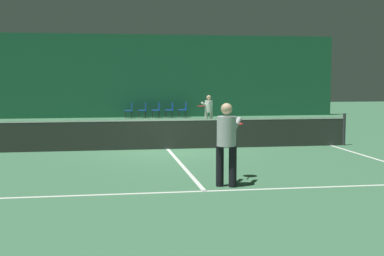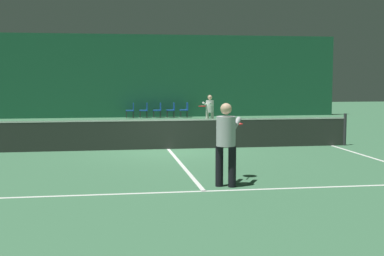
{
  "view_description": "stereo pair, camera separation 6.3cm",
  "coord_description": "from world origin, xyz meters",
  "views": [
    {
      "loc": [
        -1.94,
        -16.75,
        2.28
      ],
      "look_at": [
        0.21,
        -3.52,
        1.0
      ],
      "focal_mm": 50.0,
      "sensor_mm": 36.0,
      "label": 1
    },
    {
      "loc": [
        -1.88,
        -16.76,
        2.28
      ],
      "look_at": [
        0.21,
        -3.52,
        1.0
      ],
      "focal_mm": 50.0,
      "sensor_mm": 36.0,
      "label": 2
    }
  ],
  "objects": [
    {
      "name": "backdrop_curtain",
      "position": [
        0.0,
        13.81,
        2.34
      ],
      "size": [
        23.0,
        0.12,
        4.69
      ],
      "color": "#1E5B3D",
      "rests_on": "ground"
    },
    {
      "name": "courtside_chair_3",
      "position": [
        1.7,
        13.26,
        0.49
      ],
      "size": [
        0.44,
        0.44,
        0.84
      ],
      "rotation": [
        0.0,
        0.0,
        -1.57
      ],
      "color": "#2D2D2D",
      "rests_on": "ground"
    },
    {
      "name": "courtside_chair_4",
      "position": [
        2.47,
        13.26,
        0.49
      ],
      "size": [
        0.44,
        0.44,
        0.84
      ],
      "rotation": [
        0.0,
        0.0,
        -1.57
      ],
      "color": "#2D2D2D",
      "rests_on": "ground"
    },
    {
      "name": "player_far",
      "position": [
        2.55,
        6.33,
        0.87
      ],
      "size": [
        0.94,
        1.26,
        1.49
      ],
      "rotation": [
        0.0,
        0.0,
        -2.11
      ],
      "color": "beige",
      "rests_on": "ground"
    },
    {
      "name": "court_line_baseline_far",
      "position": [
        0.0,
        11.9,
        0.0
      ],
      "size": [
        11.0,
        0.1,
        0.0
      ],
      "color": "white",
      "rests_on": "ground"
    },
    {
      "name": "courtside_chair_0",
      "position": [
        -0.59,
        13.26,
        0.49
      ],
      "size": [
        0.44,
        0.44,
        0.84
      ],
      "rotation": [
        0.0,
        0.0,
        -1.57
      ],
      "color": "#2D2D2D",
      "rests_on": "ground"
    },
    {
      "name": "court_line_centre",
      "position": [
        0.0,
        0.0,
        0.0
      ],
      "size": [
        0.1,
        12.8,
        0.0
      ],
      "color": "white",
      "rests_on": "ground"
    },
    {
      "name": "court_line_service_far",
      "position": [
        0.0,
        6.4,
        0.0
      ],
      "size": [
        8.25,
        0.1,
        0.0
      ],
      "color": "white",
      "rests_on": "ground"
    },
    {
      "name": "player_near",
      "position": [
        0.54,
        -5.99,
        1.02
      ],
      "size": [
        0.91,
        1.41,
        1.75
      ],
      "rotation": [
        0.0,
        0.0,
        1.14
      ],
      "color": "black",
      "rests_on": "ground"
    },
    {
      "name": "courtside_chair_1",
      "position": [
        0.18,
        13.26,
        0.49
      ],
      "size": [
        0.44,
        0.44,
        0.84
      ],
      "rotation": [
        0.0,
        0.0,
        -1.57
      ],
      "color": "#2D2D2D",
      "rests_on": "ground"
    },
    {
      "name": "court_line_sideline_right",
      "position": [
        5.5,
        0.0,
        0.0
      ],
      "size": [
        0.1,
        23.8,
        0.0
      ],
      "color": "white",
      "rests_on": "ground"
    },
    {
      "name": "courtside_chair_2",
      "position": [
        0.94,
        13.26,
        0.49
      ],
      "size": [
        0.44,
        0.44,
        0.84
      ],
      "rotation": [
        0.0,
        0.0,
        -1.57
      ],
      "color": "#2D2D2D",
      "rests_on": "ground"
    },
    {
      "name": "tennis_net",
      "position": [
        0.0,
        0.0,
        0.51
      ],
      "size": [
        12.0,
        0.1,
        1.07
      ],
      "color": "#2D332D",
      "rests_on": "ground"
    },
    {
      "name": "ground_plane",
      "position": [
        0.0,
        0.0,
        0.0
      ],
      "size": [
        60.0,
        60.0,
        0.0
      ],
      "primitive_type": "plane",
      "color": "#3D704C"
    },
    {
      "name": "court_line_service_near",
      "position": [
        0.0,
        -6.4,
        0.0
      ],
      "size": [
        8.25,
        0.1,
        0.0
      ],
      "color": "white",
      "rests_on": "ground"
    }
  ]
}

